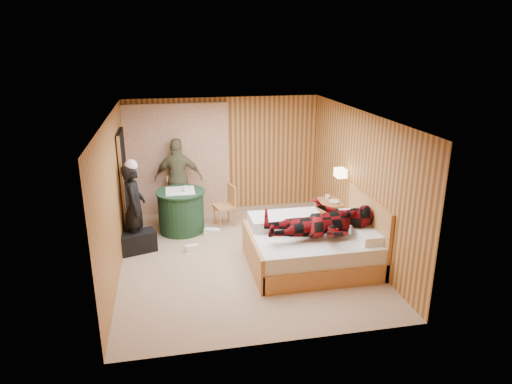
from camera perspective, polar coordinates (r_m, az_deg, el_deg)
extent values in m
cube|color=tan|center=(8.19, -1.59, -7.96)|extent=(4.20, 5.00, 0.01)
cube|color=silver|center=(7.42, -1.77, 9.60)|extent=(4.20, 5.00, 0.01)
cube|color=tan|center=(10.10, -4.05, 4.70)|extent=(4.20, 0.02, 2.50)
cube|color=tan|center=(7.67, -17.33, -0.58)|extent=(0.02, 5.00, 2.50)
cube|color=tan|center=(8.30, 12.77, 1.24)|extent=(0.02, 5.00, 2.50)
cube|color=beige|center=(9.97, -9.71, 4.00)|extent=(2.20, 0.08, 2.40)
cube|color=black|center=(9.06, -16.13, 0.92)|extent=(0.06, 0.90, 2.05)
cylinder|color=gold|center=(8.65, 11.01, 2.39)|extent=(0.18, 0.04, 0.04)
cube|color=#FFEBB2|center=(8.62, 10.51, 2.37)|extent=(0.18, 0.24, 0.16)
cube|color=tan|center=(7.87, 7.09, -7.97)|extent=(2.08, 1.66, 0.31)
cube|color=white|center=(7.75, 7.17, -6.08)|extent=(2.02, 1.60, 0.26)
cube|color=tan|center=(7.57, -0.43, -7.80)|extent=(0.06, 1.66, 0.58)
cube|color=tan|center=(8.04, 13.75, -4.56)|extent=(0.06, 1.66, 1.14)
cube|color=white|center=(7.62, 13.98, -5.28)|extent=(0.39, 0.57, 0.15)
cube|color=white|center=(8.28, 11.72, -3.16)|extent=(0.39, 0.57, 0.15)
cube|color=white|center=(7.98, 3.71, -3.50)|extent=(1.25, 0.62, 0.19)
cube|color=tan|center=(9.26, 9.07, -2.93)|extent=(0.44, 0.60, 0.60)
cube|color=tan|center=(9.19, 9.13, -1.82)|extent=(0.46, 0.63, 0.03)
cylinder|color=#214728|center=(9.17, -9.32, -2.45)|extent=(0.89, 0.89, 0.81)
cylinder|color=#214728|center=(9.04, -9.45, 0.00)|extent=(0.96, 0.96, 0.03)
cube|color=white|center=(9.03, -9.46, 0.14)|extent=(0.58, 0.58, 0.01)
cube|color=tan|center=(9.79, -9.49, -0.84)|extent=(0.53, 0.53, 0.05)
cube|color=tan|center=(9.88, -9.94, 0.84)|extent=(0.41, 0.17, 0.46)
cylinder|color=tan|center=(9.67, -10.02, -2.61)|extent=(0.04, 0.04, 0.43)
cylinder|color=tan|center=(10.07, -8.84, -1.67)|extent=(0.04, 0.04, 0.43)
cube|color=tan|center=(9.33, -4.01, -1.83)|extent=(0.47, 0.47, 0.05)
cube|color=tan|center=(9.32, -3.04, -0.35)|extent=(0.13, 0.38, 0.42)
cylinder|color=tan|center=(9.49, -5.21, -2.90)|extent=(0.04, 0.04, 0.39)
cylinder|color=tan|center=(9.33, -2.73, -3.23)|extent=(0.04, 0.04, 0.39)
cube|color=black|center=(8.54, -14.64, -6.06)|extent=(0.73, 0.53, 0.37)
cube|color=white|center=(8.42, -7.97, -6.94)|extent=(0.26, 0.14, 0.11)
cube|color=white|center=(9.01, -5.49, -5.01)|extent=(0.33, 0.23, 0.14)
imported|color=black|center=(8.46, -14.92, -1.82)|extent=(0.40, 0.59, 1.60)
imported|color=#6C6A48|center=(9.79, -9.65, 1.69)|extent=(1.06, 0.55, 1.72)
imported|color=maroon|center=(7.38, 8.19, -2.71)|extent=(0.86, 0.67, 1.77)
imported|color=white|center=(9.11, 9.27, -1.21)|extent=(0.17, 0.22, 0.02)
imported|color=white|center=(9.10, 9.28, -1.09)|extent=(0.25, 0.28, 0.02)
imported|color=white|center=(9.25, 8.90, -0.64)|extent=(0.12, 0.12, 0.09)
imported|color=white|center=(8.97, -8.83, 0.42)|extent=(0.13, 0.13, 0.10)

